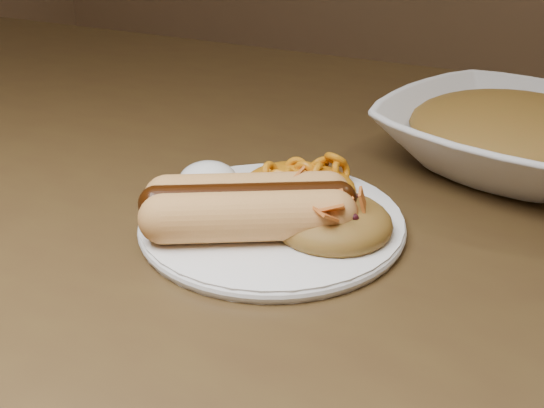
% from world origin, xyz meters
% --- Properties ---
extents(table, '(1.60, 0.90, 0.75)m').
position_xyz_m(table, '(0.00, 0.00, 0.66)').
color(table, '#3F2D15').
rests_on(table, floor).
extents(plate, '(0.26, 0.26, 0.01)m').
position_xyz_m(plate, '(0.10, -0.07, 0.76)').
color(plate, white).
rests_on(plate, table).
extents(hotdog, '(0.13, 0.12, 0.04)m').
position_xyz_m(hotdog, '(0.09, -0.10, 0.78)').
color(hotdog, '#DE9A56').
rests_on(hotdog, plate).
extents(mac_and_cheese, '(0.11, 0.10, 0.04)m').
position_xyz_m(mac_and_cheese, '(0.10, -0.03, 0.78)').
color(mac_and_cheese, orange).
rests_on(mac_and_cheese, plate).
extents(sour_cream, '(0.06, 0.06, 0.03)m').
position_xyz_m(sour_cream, '(0.03, -0.05, 0.78)').
color(sour_cream, white).
rests_on(sour_cream, plate).
extents(taco_salad, '(0.09, 0.09, 0.04)m').
position_xyz_m(taco_salad, '(0.15, -0.07, 0.78)').
color(taco_salad, '#AD441C').
rests_on(taco_salad, plate).
extents(serving_bowl, '(0.29, 0.29, 0.06)m').
position_xyz_m(serving_bowl, '(0.24, 0.13, 0.78)').
color(serving_bowl, silver).
rests_on(serving_bowl, table).
extents(bowl_filling, '(0.19, 0.19, 0.05)m').
position_xyz_m(bowl_filling, '(0.24, 0.13, 0.80)').
color(bowl_filling, '#AD441C').
rests_on(bowl_filling, serving_bowl).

